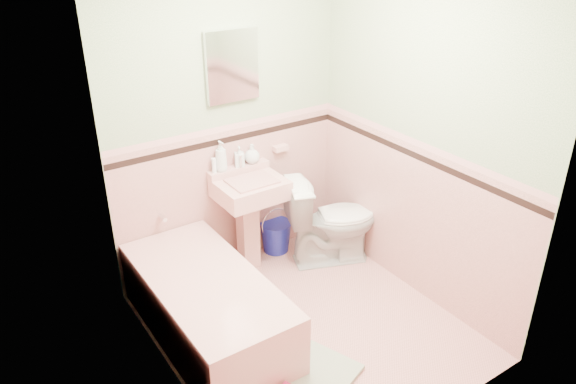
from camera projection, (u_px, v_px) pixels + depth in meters
floor at (307, 326)px, 4.11m from camera, size 2.20×2.20×0.00m
wall_back at (227, 123)px, 4.36m from camera, size 2.50×0.00×2.50m
wall_front at (442, 248)px, 2.73m from camera, size 2.50×0.00×2.50m
wall_left at (162, 214)px, 3.05m from camera, size 0.00×2.50×2.50m
wall_right at (421, 140)px, 4.05m from camera, size 0.00×2.50×2.50m
wainscot_back at (232, 198)px, 4.64m from camera, size 2.00×0.00×2.00m
wainscot_front at (426, 349)px, 3.03m from camera, size 2.00×0.00×2.00m
wainscot_left at (175, 308)px, 3.34m from camera, size 0.00×2.20×2.20m
wainscot_right at (411, 218)px, 4.33m from camera, size 0.00×2.20×2.20m
accent_back at (229, 140)px, 4.41m from camera, size 2.00×0.00×2.00m
accent_front at (436, 269)px, 2.80m from camera, size 2.00×0.00×2.00m
accent_left at (167, 233)px, 3.11m from camera, size 0.00×2.20×2.20m
accent_right at (418, 157)px, 4.10m from camera, size 0.00×2.20×2.20m
cap_back at (229, 128)px, 4.36m from camera, size 2.00×0.00×2.00m
cap_front at (439, 252)px, 2.76m from camera, size 2.00×0.00×2.00m
cap_left at (166, 218)px, 3.07m from camera, size 0.00×2.20×2.20m
cap_right at (419, 144)px, 4.05m from camera, size 0.00×2.20×2.20m
bathtub at (208, 308)px, 3.93m from camera, size 0.70×1.50×0.45m
tub_faucet at (162, 217)px, 4.29m from camera, size 0.04×0.12×0.04m
sink at (252, 226)px, 4.58m from camera, size 0.53×0.48×0.84m
sink_faucet at (241, 161)px, 4.45m from camera, size 0.02×0.02×0.10m
medicine_cabinet at (232, 66)px, 4.16m from camera, size 0.43×0.04×0.54m
soap_dish at (280, 148)px, 4.70m from camera, size 0.13×0.08×0.04m
soap_bottle_left at (221, 156)px, 4.37m from camera, size 0.10×0.10×0.25m
soap_bottle_mid at (239, 156)px, 4.47m from camera, size 0.10×0.10×0.17m
soap_bottle_right at (252, 154)px, 4.53m from camera, size 0.13×0.13×0.16m
tube at (214, 166)px, 4.37m from camera, size 0.04×0.04×0.12m
toilet at (331, 220)px, 4.74m from camera, size 0.87×0.68×0.78m
bucket at (276, 236)px, 4.98m from camera, size 0.33×0.33×0.28m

